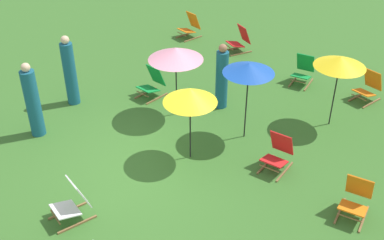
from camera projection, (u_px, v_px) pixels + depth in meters
name	position (u px, v px, depth m)	size (l,w,h in m)	color
ground_plane	(152.00, 160.00, 10.30)	(40.00, 40.00, 0.00)	#386B28
deckchair_0	(368.00, 87.00, 12.27)	(0.54, 0.80, 0.83)	olive
deckchair_1	(303.00, 71.00, 13.06)	(0.68, 0.87, 0.83)	olive
deckchair_3	(356.00, 199.00, 8.73)	(0.67, 0.86, 0.83)	olive
deckchair_4	(278.00, 153.00, 9.90)	(0.61, 0.84, 0.83)	olive
deckchair_6	(190.00, 27.00, 15.76)	(0.52, 0.79, 0.83)	olive
deckchair_7	(152.00, 83.00, 12.46)	(0.52, 0.79, 0.83)	olive
deckchair_8	(240.00, 40.00, 14.81)	(0.68, 0.87, 0.83)	olive
deckchair_9	(73.00, 202.00, 8.66)	(0.58, 0.82, 0.83)	olive
umbrella_0	(340.00, 62.00, 10.62)	(1.16, 1.16, 1.77)	black
umbrella_1	(176.00, 54.00, 11.01)	(1.29, 1.29, 1.79)	black
umbrella_2	(190.00, 95.00, 9.58)	(1.11, 1.11, 1.70)	black
umbrella_3	(249.00, 68.00, 10.12)	(1.12, 1.12, 1.87)	black
person_0	(222.00, 78.00, 11.77)	(0.31, 0.31, 1.70)	#195972
person_1	(70.00, 72.00, 11.89)	(0.43, 0.43, 1.84)	#195972
person_2	(33.00, 102.00, 10.70)	(0.40, 0.40, 1.81)	#195972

